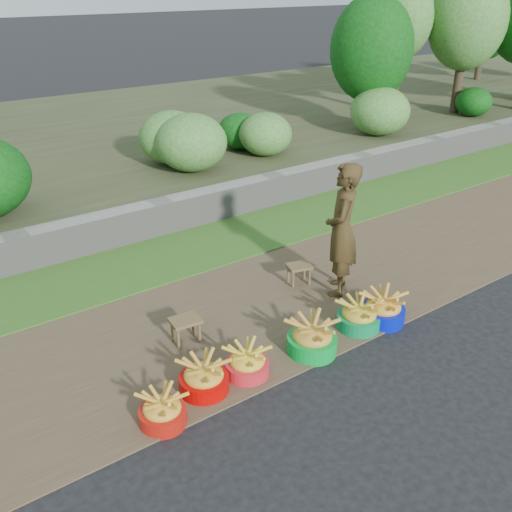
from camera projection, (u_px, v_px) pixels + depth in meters
ground_plane at (337, 356)px, 6.23m from camera, size 120.00×120.00×0.00m
dirt_shoulder at (269, 307)px, 7.14m from camera, size 80.00×2.50×0.02m
grass_verge at (189, 250)px, 8.59m from camera, size 80.00×1.50×0.04m
retaining_wall at (162, 217)px, 9.09m from camera, size 80.00×0.35×0.55m
earth_bank at (60, 150)px, 12.67m from camera, size 80.00×10.00×0.50m
basin_a at (162, 410)px, 5.24m from camera, size 0.45×0.45×0.33m
basin_b at (204, 378)px, 5.64m from camera, size 0.50×0.50×0.37m
basin_c at (247, 363)px, 5.87m from camera, size 0.46×0.46×0.35m
basin_d at (312, 338)px, 6.22m from camera, size 0.55×0.55×0.41m
basin_e at (359, 316)px, 6.65m from camera, size 0.51×0.51×0.38m
basin_f at (383, 309)px, 6.78m from camera, size 0.53×0.53×0.39m
stool_left at (185, 324)px, 6.35m from camera, size 0.36×0.29×0.29m
stool_right at (299, 269)px, 7.58m from camera, size 0.36×0.31×0.27m
vendor_woman at (342, 230)px, 7.11m from camera, size 0.74×0.74×1.73m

